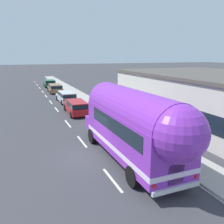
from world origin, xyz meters
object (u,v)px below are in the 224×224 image
object	(u,v)px
car_third	(55,88)
car_second	(66,96)
car_fourth	(50,83)
car_lead	(77,106)
painted_bus	(135,124)

from	to	relation	value
car_third	car_second	bearing A→B (deg)	-89.64
car_third	car_fourth	distance (m)	7.39
car_second	car_third	distance (m)	8.63
car_lead	car_third	xyz separation A→B (m)	(0.21, 15.09, 0.00)
painted_bus	car_second	size ratio (longest dim) A/B	2.22
painted_bus	car_fourth	xyz separation A→B (m)	(0.18, 34.93, -1.52)
car_lead	car_third	world-z (taller)	same
car_second	car_third	xyz separation A→B (m)	(-0.05, 8.63, -0.01)
car_third	car_lead	bearing A→B (deg)	-90.80
painted_bus	car_second	world-z (taller)	painted_bus
painted_bus	car_fourth	bearing A→B (deg)	89.71
car_second	car_third	world-z (taller)	same
car_second	car_fourth	distance (m)	16.01
car_third	car_fourth	size ratio (longest dim) A/B	1.11
painted_bus	car_second	bearing A→B (deg)	89.75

